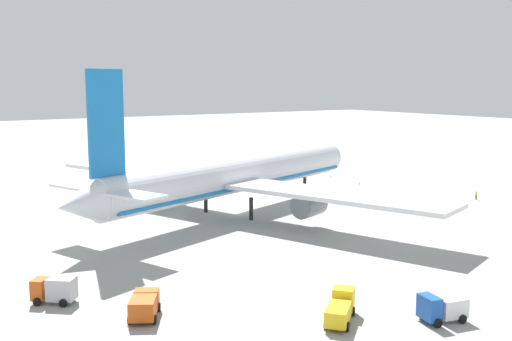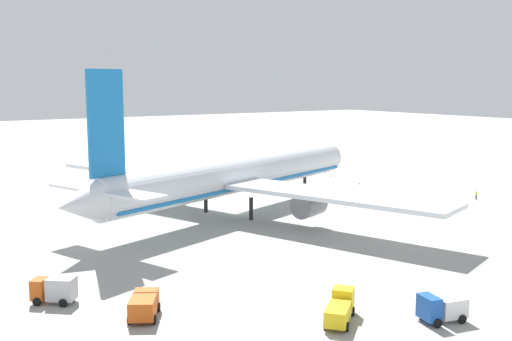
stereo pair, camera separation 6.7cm
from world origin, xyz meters
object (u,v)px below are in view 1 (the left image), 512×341
at_px(airliner, 234,176).
at_px(service_truck_4, 144,305).
at_px(traffic_cone_0, 359,183).
at_px(traffic_cone_3, 331,176).
at_px(service_truck_0, 442,307).
at_px(service_truck_5, 340,308).
at_px(service_truck_2, 55,289).
at_px(baggage_cart_0, 267,163).
at_px(ground_worker_0, 476,195).
at_px(traffic_cone_1, 245,170).

distance_m(airliner, service_truck_4, 48.94).
bearing_deg(traffic_cone_0, traffic_cone_3, 80.76).
relative_size(airliner, service_truck_4, 13.94).
relative_size(service_truck_0, service_truck_5, 0.80).
relative_size(service_truck_0, traffic_cone_0, 8.96).
distance_m(airliner, traffic_cone_0, 42.92).
xyz_separation_m(service_truck_4, traffic_cone_0, (73.44, 47.47, -1.06)).
xyz_separation_m(service_truck_2, traffic_cone_0, (79.73, 38.41, -1.28)).
xyz_separation_m(service_truck_5, traffic_cone_3, (59.70, 71.35, -1.07)).
distance_m(service_truck_0, service_truck_5, 10.01).
relative_size(airliner, baggage_cart_0, 27.05).
bearing_deg(airliner, service_truck_0, -99.08).
bearing_deg(baggage_cart_0, service_truck_5, -120.85).
bearing_deg(baggage_cart_0, traffic_cone_3, -85.98).
height_order(airliner, traffic_cone_0, airliner).
bearing_deg(service_truck_0, traffic_cone_0, 52.57).
xyz_separation_m(service_truck_0, service_truck_4, (-24.11, 16.98, -0.10)).
distance_m(service_truck_0, service_truck_4, 29.49).
distance_m(service_truck_4, ground_worker_0, 83.26).
bearing_deg(service_truck_0, service_truck_4, 144.84).
height_order(traffic_cone_0, traffic_cone_1, same).
distance_m(service_truck_2, service_truck_4, 11.03).
bearing_deg(traffic_cone_0, airliner, -164.43).
bearing_deg(service_truck_5, service_truck_4, 143.99).
bearing_deg(traffic_cone_0, service_truck_4, -147.12).
bearing_deg(service_truck_2, baggage_cart_0, 43.71).
xyz_separation_m(service_truck_2, traffic_cone_1, (68.69, 70.06, -1.28)).
relative_size(service_truck_0, service_truck_4, 0.87).
relative_size(service_truck_4, baggage_cart_0, 1.94).
relative_size(airliner, service_truck_0, 16.08).
bearing_deg(service_truck_4, service_truck_5, -36.01).
relative_size(airliner, traffic_cone_3, 144.02).
relative_size(traffic_cone_0, traffic_cone_3, 1.00).
bearing_deg(service_truck_4, traffic_cone_1, 51.73).
bearing_deg(traffic_cone_3, service_truck_4, -141.56).
height_order(service_truck_4, service_truck_5, service_truck_5).
bearing_deg(service_truck_2, traffic_cone_3, 31.88).
height_order(service_truck_2, traffic_cone_0, service_truck_2).
relative_size(service_truck_4, traffic_cone_3, 10.33).
height_order(service_truck_5, traffic_cone_0, service_truck_5).
xyz_separation_m(service_truck_4, ground_worker_0, (80.55, 21.07, -0.45)).
xyz_separation_m(baggage_cart_0, traffic_cone_0, (-0.22, -38.02, -0.40)).
height_order(service_truck_0, traffic_cone_0, service_truck_0).
bearing_deg(airliner, traffic_cone_0, 15.57).
bearing_deg(traffic_cone_1, service_truck_0, -111.73).
xyz_separation_m(airliner, baggage_cart_0, (41.08, 49.40, -6.21)).
xyz_separation_m(airliner, service_truck_0, (-8.48, -53.07, -5.44)).
xyz_separation_m(traffic_cone_0, traffic_cone_1, (-11.04, 31.65, 0.00)).
relative_size(ground_worker_0, traffic_cone_3, 3.17).
bearing_deg(service_truck_5, service_truck_0, -33.50).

